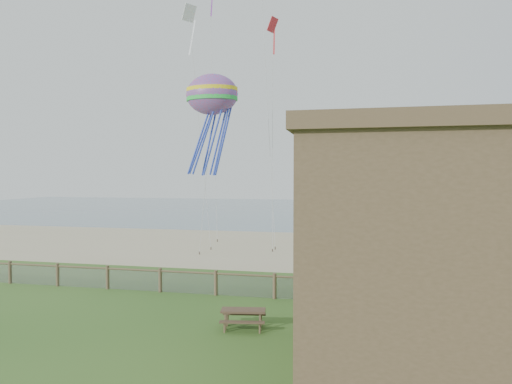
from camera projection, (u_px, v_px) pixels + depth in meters
ground at (168, 336)px, 17.08m from camera, size 160.00×160.00×0.00m
sand_beach at (272, 247)px, 38.57m from camera, size 72.00×20.00×0.02m
ocean at (316, 210)px, 81.54m from camera, size 160.00×68.00×0.02m
chainlink_fence at (216, 284)px, 22.92m from camera, size 36.20×0.20×1.25m
motel_deck at (504, 313)px, 19.20m from camera, size 15.00×2.00×0.50m
picnic_table at (243, 319)px, 17.93m from camera, size 1.92×1.56×0.73m
octopus_kite at (212, 122)px, 31.12m from camera, size 4.29×3.74×7.38m
kite_white at (189, 27)px, 32.60m from camera, size 2.30×2.07×3.18m
kite_red at (273, 33)px, 31.48m from camera, size 1.82×1.52×2.26m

